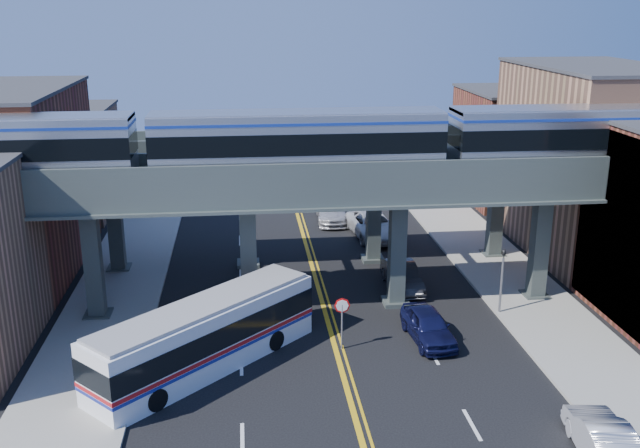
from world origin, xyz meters
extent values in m
plane|color=black|center=(0.00, 0.00, 0.00)|extent=(120.00, 120.00, 0.00)
cube|color=gray|center=(-11.50, 10.00, 0.08)|extent=(5.00, 70.00, 0.16)
cube|color=gray|center=(11.50, 10.00, 0.08)|extent=(5.00, 70.00, 0.16)
cube|color=brown|center=(-18.50, 16.00, 5.50)|extent=(8.00, 14.00, 11.00)
cube|color=#A47155|center=(-18.50, 29.00, 4.00)|extent=(8.00, 10.00, 8.00)
cube|color=#A47155|center=(18.50, 16.00, 6.00)|extent=(8.00, 14.00, 12.00)
cube|color=brown|center=(18.50, 29.00, 4.50)|extent=(8.00, 10.00, 9.00)
cube|color=teal|center=(14.55, 4.00, 4.75)|extent=(0.10, 9.50, 9.50)
cube|color=#3E4843|center=(-12.00, 8.00, 3.00)|extent=(0.85, 0.85, 6.00)
cube|color=#3E4843|center=(-4.00, 8.00, 3.00)|extent=(0.85, 0.85, 6.00)
cube|color=#3E4843|center=(4.00, 8.00, 3.00)|extent=(0.85, 0.85, 6.00)
cube|color=#3E4843|center=(12.00, 8.00, 3.00)|extent=(0.85, 0.85, 6.00)
cube|color=#4A5450|center=(0.00, 8.00, 6.70)|extent=(52.00, 3.60, 1.40)
cube|color=#3E4843|center=(-12.00, 15.00, 3.00)|extent=(0.85, 0.85, 6.00)
cube|color=#3E4843|center=(-4.00, 15.00, 3.00)|extent=(0.85, 0.85, 6.00)
cube|color=#3E4843|center=(4.00, 15.00, 3.00)|extent=(0.85, 0.85, 6.00)
cube|color=#3E4843|center=(12.00, 15.00, 3.00)|extent=(0.85, 0.85, 6.00)
cube|color=#4A5450|center=(0.00, 15.00, 6.70)|extent=(52.00, 3.60, 1.40)
cube|color=black|center=(-12.14, 8.00, 7.52)|extent=(2.13, 2.13, 0.24)
cube|color=black|center=(-6.04, 8.00, 7.52)|extent=(2.13, 2.13, 0.24)
cube|color=black|center=(3.38, 8.00, 7.52)|extent=(2.13, 2.13, 0.24)
cube|color=#A4A6AE|center=(-1.33, 8.00, 9.19)|extent=(14.72, 2.81, 3.10)
cube|color=black|center=(-1.33, 8.00, 9.34)|extent=(14.74, 2.87, 1.07)
cube|color=black|center=(9.48, 8.00, 7.52)|extent=(2.13, 2.13, 0.24)
cube|color=#A4A6AE|center=(14.19, 8.00, 9.19)|extent=(14.72, 2.81, 3.10)
cube|color=black|center=(14.19, 8.00, 9.34)|extent=(14.74, 2.87, 1.07)
cylinder|color=slate|center=(0.30, 3.00, 1.15)|extent=(0.09, 0.09, 2.30)
cylinder|color=red|center=(0.30, 3.00, 2.25)|extent=(0.76, 0.04, 0.76)
cylinder|color=slate|center=(9.20, 6.00, 1.60)|extent=(0.12, 0.12, 3.20)
imported|color=black|center=(9.20, 6.00, 3.65)|extent=(0.15, 0.18, 0.90)
cube|color=white|center=(-6.05, 1.87, 1.50)|extent=(10.17, 9.86, 3.01)
cube|color=black|center=(-6.05, 1.87, 1.89)|extent=(10.24, 9.93, 1.02)
cube|color=#B21419|center=(-6.05, 1.87, 1.21)|extent=(10.24, 9.92, 0.17)
cylinder|color=black|center=(-8.75, -0.70, 0.49)|extent=(2.51, 2.57, 0.97)
cylinder|color=black|center=(-3.69, 4.12, 0.49)|extent=(2.51, 2.57, 0.97)
imported|color=#0E1136|center=(4.64, 3.45, 0.77)|extent=(2.18, 4.65, 1.54)
imported|color=#2C2C2E|center=(4.83, 10.12, 0.76)|extent=(1.76, 4.67, 1.52)
imported|color=silver|center=(4.90, 19.84, 0.84)|extent=(3.49, 6.32, 1.67)
imported|color=#B0AFB4|center=(2.45, 24.01, 0.79)|extent=(2.48, 5.57, 1.59)
imported|color=silver|center=(8.50, -6.62, 0.78)|extent=(2.28, 4.92, 1.56)
camera|label=1|loc=(-4.14, -27.62, 15.84)|focal=40.00mm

